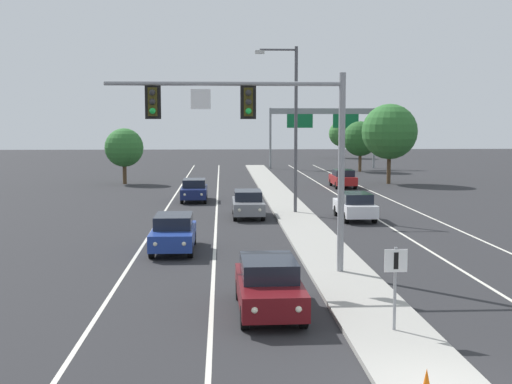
{
  "coord_description": "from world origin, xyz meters",
  "views": [
    {
      "loc": [
        -4.39,
        -12.45,
        5.53
      ],
      "look_at": [
        -3.2,
        9.77,
        3.2
      ],
      "focal_mm": 45.74,
      "sensor_mm": 36.0,
      "label": 1
    }
  ],
  "objects_px": {
    "overhead_signal_mast": "(265,128)",
    "car_oncoming_blue": "(174,232)",
    "car_oncoming_navy": "(194,190)",
    "tree_far_left_b": "(124,148)",
    "street_lamp_median": "(292,120)",
    "median_sign_post": "(395,276)",
    "highway_sign_gantry": "(323,119)",
    "car_receding_red": "(343,178)",
    "tree_far_right_c": "(390,132)",
    "tree_far_right_a": "(360,139)",
    "tree_far_right_b": "(342,134)",
    "car_oncoming_grey": "(248,203)",
    "car_receding_white": "(355,206)",
    "car_oncoming_darkred": "(269,285)"
  },
  "relations": [
    {
      "from": "car_receding_white",
      "to": "tree_far_left_b",
      "type": "height_order",
      "value": "tree_far_left_b"
    },
    {
      "from": "tree_far_right_a",
      "to": "car_oncoming_blue",
      "type": "bearing_deg",
      "value": -111.32
    },
    {
      "from": "car_oncoming_grey",
      "to": "tree_far_right_a",
      "type": "bearing_deg",
      "value": 68.27
    },
    {
      "from": "car_oncoming_blue",
      "to": "car_oncoming_navy",
      "type": "xyz_separation_m",
      "value": [
        0.15,
        18.48,
        0.0
      ]
    },
    {
      "from": "street_lamp_median",
      "to": "car_receding_white",
      "type": "distance_m",
      "value": 6.49
    },
    {
      "from": "highway_sign_gantry",
      "to": "tree_far_left_b",
      "type": "distance_m",
      "value": 29.53
    },
    {
      "from": "car_oncoming_blue",
      "to": "median_sign_post",
      "type": "bearing_deg",
      "value": -60.84
    },
    {
      "from": "car_receding_red",
      "to": "tree_far_right_b",
      "type": "relative_size",
      "value": 0.74
    },
    {
      "from": "overhead_signal_mast",
      "to": "tree_far_right_a",
      "type": "height_order",
      "value": "overhead_signal_mast"
    },
    {
      "from": "street_lamp_median",
      "to": "car_oncoming_grey",
      "type": "distance_m",
      "value": 5.77
    },
    {
      "from": "overhead_signal_mast",
      "to": "car_oncoming_blue",
      "type": "xyz_separation_m",
      "value": [
        -3.66,
        4.94,
        -4.56
      ]
    },
    {
      "from": "tree_far_right_a",
      "to": "car_receding_white",
      "type": "bearing_deg",
      "value": -102.51
    },
    {
      "from": "car_oncoming_grey",
      "to": "tree_far_right_a",
      "type": "height_order",
      "value": "tree_far_right_a"
    },
    {
      "from": "tree_far_right_a",
      "to": "tree_far_right_b",
      "type": "relative_size",
      "value": 0.97
    },
    {
      "from": "car_receding_white",
      "to": "tree_far_left_b",
      "type": "relative_size",
      "value": 0.87
    },
    {
      "from": "tree_far_right_a",
      "to": "street_lamp_median",
      "type": "bearing_deg",
      "value": -108.44
    },
    {
      "from": "overhead_signal_mast",
      "to": "tree_far_right_a",
      "type": "xyz_separation_m",
      "value": [
        14.56,
        51.62,
        -1.56
      ]
    },
    {
      "from": "car_oncoming_blue",
      "to": "highway_sign_gantry",
      "type": "distance_m",
      "value": 54.67
    },
    {
      "from": "car_oncoming_blue",
      "to": "tree_far_right_c",
      "type": "xyz_separation_m",
      "value": [
        17.6,
        31.24,
        4.0
      ]
    },
    {
      "from": "car_oncoming_grey",
      "to": "car_oncoming_navy",
      "type": "xyz_separation_m",
      "value": [
        -3.53,
        8.29,
        0.0
      ]
    },
    {
      "from": "overhead_signal_mast",
      "to": "tree_far_right_b",
      "type": "xyz_separation_m",
      "value": [
        17.99,
        81.81,
        -1.43
      ]
    },
    {
      "from": "tree_far_right_a",
      "to": "tree_far_right_b",
      "type": "xyz_separation_m",
      "value": [
        3.43,
        30.19,
        0.14
      ]
    },
    {
      "from": "tree_far_right_a",
      "to": "tree_far_right_b",
      "type": "height_order",
      "value": "tree_far_right_b"
    },
    {
      "from": "median_sign_post",
      "to": "tree_far_right_c",
      "type": "distance_m",
      "value": 44.58
    },
    {
      "from": "overhead_signal_mast",
      "to": "street_lamp_median",
      "type": "distance_m",
      "value": 16.42
    },
    {
      "from": "car_oncoming_grey",
      "to": "highway_sign_gantry",
      "type": "bearing_deg",
      "value": 75.38
    },
    {
      "from": "overhead_signal_mast",
      "to": "car_oncoming_blue",
      "type": "bearing_deg",
      "value": 126.57
    },
    {
      "from": "tree_far_left_b",
      "to": "car_oncoming_darkred",
      "type": "bearing_deg",
      "value": -76.18
    },
    {
      "from": "car_oncoming_darkred",
      "to": "tree_far_right_c",
      "type": "relative_size",
      "value": 0.61
    },
    {
      "from": "car_oncoming_darkred",
      "to": "tree_far_right_b",
      "type": "bearing_deg",
      "value": 78.12
    },
    {
      "from": "overhead_signal_mast",
      "to": "car_oncoming_navy",
      "type": "bearing_deg",
      "value": 98.54
    },
    {
      "from": "car_oncoming_darkred",
      "to": "tree_far_left_b",
      "type": "bearing_deg",
      "value": 103.82
    },
    {
      "from": "car_oncoming_darkred",
      "to": "tree_far_right_b",
      "type": "relative_size",
      "value": 0.74
    },
    {
      "from": "tree_far_right_b",
      "to": "tree_far_left_b",
      "type": "relative_size",
      "value": 1.18
    },
    {
      "from": "car_receding_red",
      "to": "tree_far_left_b",
      "type": "distance_m",
      "value": 20.19
    },
    {
      "from": "car_receding_red",
      "to": "tree_far_right_c",
      "type": "distance_m",
      "value": 7.15
    },
    {
      "from": "median_sign_post",
      "to": "car_oncoming_darkred",
      "type": "bearing_deg",
      "value": 143.56
    },
    {
      "from": "street_lamp_median",
      "to": "car_oncoming_darkred",
      "type": "distance_m",
      "value": 21.56
    },
    {
      "from": "car_oncoming_navy",
      "to": "tree_far_right_a",
      "type": "height_order",
      "value": "tree_far_right_a"
    },
    {
      "from": "tree_far_right_b",
      "to": "tree_far_right_c",
      "type": "height_order",
      "value": "tree_far_right_c"
    },
    {
      "from": "car_receding_red",
      "to": "tree_far_right_c",
      "type": "xyz_separation_m",
      "value": [
        4.9,
        3.33,
        4.0
      ]
    },
    {
      "from": "street_lamp_median",
      "to": "tree_far_left_b",
      "type": "bearing_deg",
      "value": 122.08
    },
    {
      "from": "overhead_signal_mast",
      "to": "highway_sign_gantry",
      "type": "xyz_separation_m",
      "value": [
        11.02,
        57.33,
        0.78
      ]
    },
    {
      "from": "overhead_signal_mast",
      "to": "tree_far_right_c",
      "type": "xyz_separation_m",
      "value": [
        13.94,
        36.18,
        -0.57
      ]
    },
    {
      "from": "median_sign_post",
      "to": "highway_sign_gantry",
      "type": "height_order",
      "value": "highway_sign_gantry"
    },
    {
      "from": "car_oncoming_blue",
      "to": "overhead_signal_mast",
      "type": "bearing_deg",
      "value": -53.43
    },
    {
      "from": "car_receding_white",
      "to": "highway_sign_gantry",
      "type": "height_order",
      "value": "highway_sign_gantry"
    },
    {
      "from": "car_oncoming_navy",
      "to": "tree_far_left_b",
      "type": "bearing_deg",
      "value": 116.68
    },
    {
      "from": "car_receding_red",
      "to": "tree_far_left_b",
      "type": "xyz_separation_m",
      "value": [
        -19.53,
        4.46,
        2.53
      ]
    },
    {
      "from": "median_sign_post",
      "to": "highway_sign_gantry",
      "type": "relative_size",
      "value": 0.17
    }
  ]
}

